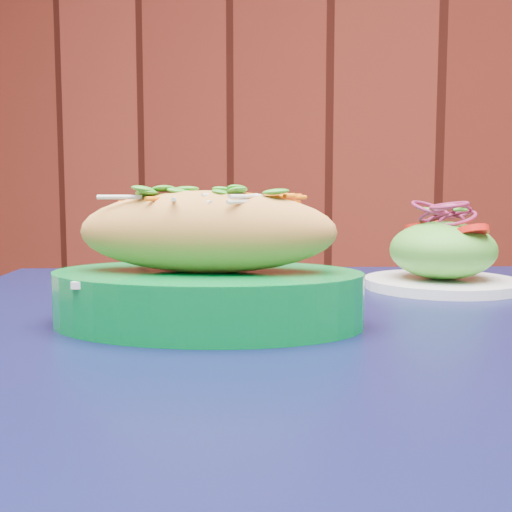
% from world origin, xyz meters
% --- Properties ---
extents(brick_wall, '(4.90, 0.04, 2.80)m').
position_xyz_m(brick_wall, '(0.00, 2.97, 1.40)').
color(brick_wall, '#4D160E').
rests_on(brick_wall, ground).
extents(cafe_table, '(1.04, 1.04, 0.75)m').
position_xyz_m(cafe_table, '(-0.01, 1.22, 0.66)').
color(cafe_table, black).
rests_on(cafe_table, ground).
extents(banh_mi_basket, '(0.32, 0.25, 0.13)m').
position_xyz_m(banh_mi_basket, '(-0.08, 1.15, 0.80)').
color(banh_mi_basket, '#00742B').
rests_on(banh_mi_basket, cafe_table).
extents(salad_plate, '(0.19, 0.19, 0.11)m').
position_xyz_m(salad_plate, '(0.11, 1.45, 0.79)').
color(salad_plate, white).
rests_on(salad_plate, cafe_table).
extents(water_glass, '(0.07, 0.07, 0.11)m').
position_xyz_m(water_glass, '(-0.20, 1.43, 0.81)').
color(water_glass, silver).
rests_on(water_glass, cafe_table).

